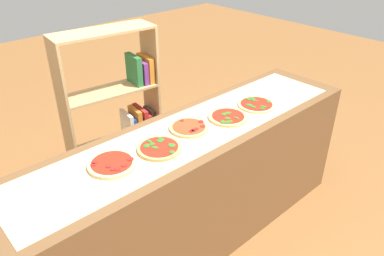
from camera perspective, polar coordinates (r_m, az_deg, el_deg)
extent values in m
plane|color=brown|center=(2.93, 0.00, -16.27)|extent=(12.00, 12.00, 0.00)
cube|color=brown|center=(2.61, 0.00, -9.22)|extent=(2.59, 0.62, 0.93)
cube|color=tan|center=(2.35, 0.00, -0.40)|extent=(2.36, 0.49, 0.00)
cylinder|color=#E5C17F|center=(2.07, -12.12, -5.41)|extent=(0.26, 0.26, 0.02)
cylinder|color=#AD2314|center=(2.06, -12.16, -5.15)|extent=(0.22, 0.22, 0.00)
cylinder|color=maroon|center=(2.08, -14.71, -5.10)|extent=(0.03, 0.03, 0.00)
cylinder|color=maroon|center=(2.03, -12.65, -5.68)|extent=(0.03, 0.03, 0.00)
cylinder|color=maroon|center=(2.02, -10.31, -5.59)|extent=(0.03, 0.03, 0.00)
cylinder|color=maroon|center=(2.07, -9.38, -4.69)|extent=(0.04, 0.04, 0.00)
cylinder|color=maroon|center=(2.06, -14.89, -5.43)|extent=(0.03, 0.03, 0.00)
cylinder|color=maroon|center=(2.00, -11.30, -6.19)|extent=(0.03, 0.03, 0.00)
cylinder|color=maroon|center=(2.00, -12.03, -6.19)|extent=(0.03, 0.03, 0.00)
cylinder|color=tan|center=(2.17, -5.02, -3.10)|extent=(0.26, 0.26, 0.02)
cylinder|color=#AD2314|center=(2.16, -5.03, -2.87)|extent=(0.22, 0.22, 0.00)
ellipsoid|color=#286B23|center=(2.16, -3.35, -2.59)|extent=(0.04, 0.05, 0.00)
ellipsoid|color=#286B23|center=(2.10, -3.07, -3.69)|extent=(0.04, 0.03, 0.00)
ellipsoid|color=#286B23|center=(2.17, -6.94, -2.71)|extent=(0.05, 0.05, 0.00)
ellipsoid|color=#286B23|center=(2.21, -4.93, -1.90)|extent=(0.05, 0.04, 0.00)
ellipsoid|color=#286B23|center=(2.22, -4.75, -1.66)|extent=(0.03, 0.05, 0.00)
ellipsoid|color=#286B23|center=(2.21, -6.56, -2.01)|extent=(0.02, 0.04, 0.00)
ellipsoid|color=#286B23|center=(2.18, -6.17, -2.45)|extent=(0.04, 0.04, 0.00)
ellipsoid|color=#286B23|center=(2.16, -3.04, -2.67)|extent=(0.05, 0.04, 0.00)
ellipsoid|color=#286B23|center=(2.21, -4.74, -1.91)|extent=(0.05, 0.04, 0.00)
ellipsoid|color=#286B23|center=(2.15, -5.69, -2.98)|extent=(0.04, 0.05, 0.00)
cylinder|color=#DBB26B|center=(2.36, -0.47, 0.06)|extent=(0.25, 0.25, 0.02)
cylinder|color=red|center=(2.36, -0.47, 0.26)|extent=(0.21, 0.21, 0.00)
cylinder|color=maroon|center=(2.41, 1.37, 1.01)|extent=(0.03, 0.03, 0.00)
cylinder|color=maroon|center=(2.32, 0.67, -0.13)|extent=(0.03, 0.03, 0.00)
cylinder|color=maroon|center=(2.30, -0.06, -0.46)|extent=(0.03, 0.03, 0.00)
cylinder|color=maroon|center=(2.31, 0.27, -0.35)|extent=(0.03, 0.03, 0.00)
cylinder|color=maroon|center=(2.35, 1.63, 0.28)|extent=(0.03, 0.03, 0.00)
cylinder|color=maroon|center=(2.42, -1.57, 1.18)|extent=(0.03, 0.03, 0.00)
cylinder|color=#DBB26B|center=(2.50, 5.53, 1.67)|extent=(0.26, 0.26, 0.02)
cylinder|color=#AD2314|center=(2.49, 5.54, 1.87)|extent=(0.22, 0.22, 0.00)
ellipsoid|color=#286B23|center=(2.41, 4.69, 0.98)|extent=(0.05, 0.05, 0.00)
ellipsoid|color=#286B23|center=(2.52, 5.51, 2.30)|extent=(0.06, 0.05, 0.00)
ellipsoid|color=#286B23|center=(2.41, 5.70, 0.98)|extent=(0.06, 0.05, 0.00)
ellipsoid|color=#286B23|center=(2.45, 5.45, 1.48)|extent=(0.04, 0.05, 0.00)
ellipsoid|color=#286B23|center=(2.50, 4.88, 2.11)|extent=(0.05, 0.05, 0.00)
ellipsoid|color=#286B23|center=(2.41, 5.33, 0.90)|extent=(0.06, 0.05, 0.00)
ellipsoid|color=#286B23|center=(2.47, 6.80, 1.55)|extent=(0.02, 0.04, 0.00)
cylinder|color=#E5C17F|center=(2.69, 9.81, 3.52)|extent=(0.26, 0.26, 0.01)
cylinder|color=#AD2314|center=(2.69, 9.82, 3.68)|extent=(0.22, 0.22, 0.00)
ellipsoid|color=#286B23|center=(2.62, 10.68, 3.00)|extent=(0.05, 0.05, 0.00)
ellipsoid|color=#286B23|center=(2.73, 11.64, 4.00)|extent=(0.05, 0.05, 0.00)
ellipsoid|color=#286B23|center=(2.75, 9.18, 4.49)|extent=(0.04, 0.04, 0.00)
ellipsoid|color=#286B23|center=(2.74, 9.30, 4.37)|extent=(0.04, 0.04, 0.00)
ellipsoid|color=#286B23|center=(2.74, 8.58, 4.41)|extent=(0.04, 0.05, 0.00)
ellipsoid|color=#286B23|center=(2.73, 9.34, 4.27)|extent=(0.05, 0.05, 0.00)
ellipsoid|color=#286B23|center=(2.63, 9.38, 3.19)|extent=(0.04, 0.05, 0.00)
ellipsoid|color=#286B23|center=(2.65, 10.85, 3.26)|extent=(0.05, 0.05, 0.00)
ellipsoid|color=#286B23|center=(2.73, 9.58, 4.19)|extent=(0.03, 0.05, 0.00)
ellipsoid|color=#286B23|center=(2.65, 8.76, 3.48)|extent=(0.05, 0.06, 0.00)
cube|color=tan|center=(3.18, -6.06, 3.43)|extent=(0.05, 0.26, 1.40)
cube|color=tan|center=(2.94, -18.42, -0.47)|extent=(0.05, 0.26, 1.40)
cube|color=tan|center=(3.42, -10.78, -8.71)|extent=(0.74, 0.33, 0.02)
cube|color=silver|center=(3.46, -6.08, -5.21)|extent=(0.05, 0.19, 0.23)
cube|color=#234799|center=(3.45, -6.67, -5.62)|extent=(0.06, 0.20, 0.20)
cube|color=#234799|center=(3.43, -7.29, -5.75)|extent=(0.05, 0.18, 0.22)
cube|color=silver|center=(3.41, -8.00, -5.96)|extent=(0.06, 0.18, 0.23)
cube|color=#2D753D|center=(3.41, -8.62, -6.52)|extent=(0.05, 0.16, 0.18)
cube|color=gold|center=(3.39, -9.43, -6.80)|extent=(0.06, 0.18, 0.18)
cube|color=tan|center=(3.15, -11.56, -2.13)|extent=(0.74, 0.33, 0.02)
cube|color=#47423D|center=(3.22, -6.49, 1.35)|extent=(0.05, 0.15, 0.20)
cube|color=#B22823|center=(3.21, -7.10, 0.94)|extent=(0.05, 0.18, 0.18)
cube|color=#B22823|center=(3.18, -7.80, 1.20)|extent=(0.06, 0.22, 0.24)
cube|color=orange|center=(3.16, -8.60, 0.96)|extent=(0.06, 0.19, 0.24)
cube|color=#234799|center=(3.16, -9.22, 0.30)|extent=(0.05, 0.17, 0.19)
cube|color=silver|center=(3.13, -9.85, 0.44)|extent=(0.05, 0.20, 0.23)
cube|color=tan|center=(2.94, -12.46, 5.53)|extent=(0.74, 0.33, 0.02)
cube|color=orange|center=(3.03, -7.09, 9.03)|extent=(0.07, 0.21, 0.21)
cube|color=#753384|center=(3.01, -7.88, 8.58)|extent=(0.06, 0.21, 0.18)
cube|color=#2D753D|center=(2.98, -8.85, 8.81)|extent=(0.07, 0.20, 0.23)
cube|color=tan|center=(2.79, -13.52, 14.20)|extent=(0.74, 0.33, 0.02)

